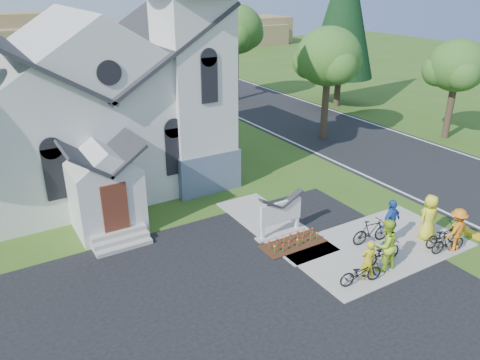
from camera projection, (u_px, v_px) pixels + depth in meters
ground at (357, 264)px, 17.15m from camera, size 120.00×120.00×0.00m
road at (312, 123)px, 33.67m from camera, size 8.00×90.00×0.02m
sidewalk at (376, 246)px, 18.24m from camera, size 7.00×4.00×0.05m
church at (97, 78)px, 22.30m from camera, size 12.35×12.00×13.00m
church_sign at (281, 213)px, 18.69m from camera, size 2.20×0.40×1.70m
flower_bed at (293, 244)px, 18.38m from camera, size 2.60×1.10×0.07m
tree_road_near at (329, 57)px, 28.53m from camera, size 4.00×4.00×7.05m
tree_road_mid at (236, 30)px, 37.98m from camera, size 4.40×4.40×7.80m
tree_road_far at (458, 66)px, 28.92m from camera, size 3.60×3.60×6.30m
conifer at (344, 10)px, 35.45m from camera, size 5.20×5.20×12.40m
distant_hills at (76, 39)px, 62.19m from camera, size 61.00×10.00×5.60m
cyclist_0 at (368, 261)px, 15.91m from camera, size 0.63×0.51×1.52m
bike_0 at (361, 273)px, 15.84m from camera, size 1.70×0.84×0.85m
cyclist_1 at (385, 245)px, 16.41m from camera, size 0.96×0.75×1.97m
bike_1 at (371, 231)px, 18.25m from camera, size 1.73×0.71×1.01m
cyclist_2 at (391, 223)px, 17.97m from camera, size 1.19×0.67×1.92m
bike_2 at (383, 252)px, 16.96m from camera, size 1.72×0.62×0.90m
cyclist_3 at (457, 230)px, 17.64m from camera, size 1.15×0.70×1.74m
bike_3 at (448, 242)px, 17.63m from camera, size 1.53×0.72×0.89m
cyclist_4 at (429, 217)px, 18.37m from camera, size 0.97×0.67×1.91m
bike_4 at (443, 235)px, 18.10m from camera, size 1.77×0.77×0.90m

